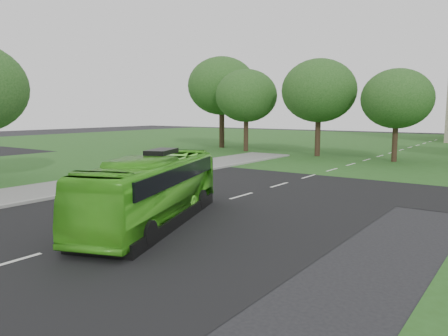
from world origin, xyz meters
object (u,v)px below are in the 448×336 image
Objects in this scene: tree_park_a at (246,96)px; tree_park_b at (319,91)px; tree_park_f at (222,86)px; tree_park_c at (397,99)px; bus at (153,190)px.

tree_park_b reaches higher than tree_park_a.
tree_park_b is at bearing -11.41° from tree_park_f.
tree_park_a is at bearing -25.54° from tree_park_f.
tree_park_f reaches higher than tree_park_c.
tree_park_a is 15.40m from tree_park_c.
tree_park_a is at bearing 94.96° from bus.
tree_park_c is 26.74m from bus.
tree_park_f is (-20.18, 3.15, 1.83)m from tree_park_c.
tree_park_b is 0.98× the size of bus.
tree_park_a is 0.93× the size of bus.
tree_park_f is at bearing 100.48° from bus.
tree_park_b is (8.23, -0.33, 0.30)m from tree_park_a.
tree_park_c is at bearing 64.40° from bus.
tree_park_c is (7.13, -0.52, -0.86)m from tree_park_b.
tree_park_b is at bearing 175.87° from tree_park_c.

